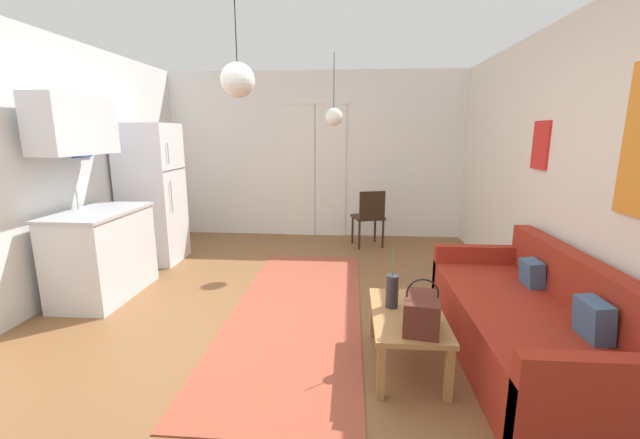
# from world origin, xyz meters

# --- Properties ---
(ground_plane) EXTENTS (5.26, 7.42, 0.10)m
(ground_plane) POSITION_xyz_m (0.00, 0.00, -0.05)
(ground_plane) COLOR brown
(wall_back) EXTENTS (4.86, 0.13, 2.60)m
(wall_back) POSITION_xyz_m (-0.00, 3.46, 1.29)
(wall_back) COLOR white
(wall_back) RESTS_ON ground_plane
(wall_right) EXTENTS (0.12, 7.02, 2.60)m
(wall_right) POSITION_xyz_m (2.38, -0.00, 1.30)
(wall_right) COLOR silver
(wall_right) RESTS_ON ground_plane
(area_rug) EXTENTS (1.20, 3.34, 0.01)m
(area_rug) POSITION_xyz_m (0.08, 0.49, 0.01)
(area_rug) COLOR #9E4733
(area_rug) RESTS_ON ground_plane
(couch) EXTENTS (0.88, 2.05, 0.80)m
(couch) POSITION_xyz_m (1.91, -0.23, 0.27)
(couch) COLOR maroon
(couch) RESTS_ON ground_plane
(coffee_table) EXTENTS (0.50, 0.89, 0.40)m
(coffee_table) POSITION_xyz_m (0.99, -0.34, 0.35)
(coffee_table) COLOR #A87542
(coffee_table) RESTS_ON ground_plane
(bamboo_vase) EXTENTS (0.09, 0.09, 0.46)m
(bamboo_vase) POSITION_xyz_m (0.89, -0.25, 0.52)
(bamboo_vase) COLOR #2D2D33
(bamboo_vase) RESTS_ON coffee_table
(handbag) EXTENTS (0.27, 0.36, 0.35)m
(handbag) POSITION_xyz_m (1.04, -0.58, 0.52)
(handbag) COLOR #512319
(handbag) RESTS_ON coffee_table
(refrigerator) EXTENTS (0.67, 0.66, 1.77)m
(refrigerator) POSITION_xyz_m (-1.97, 1.88, 0.89)
(refrigerator) COLOR white
(refrigerator) RESTS_ON ground_plane
(kitchen_counter) EXTENTS (0.62, 1.08, 2.00)m
(kitchen_counter) POSITION_xyz_m (-1.97, 0.71, 0.75)
(kitchen_counter) COLOR silver
(kitchen_counter) RESTS_ON ground_plane
(accent_chair) EXTENTS (0.52, 0.50, 0.85)m
(accent_chair) POSITION_xyz_m (0.85, 2.75, 0.48)
(accent_chair) COLOR black
(accent_chair) RESTS_ON ground_plane
(pendant_lamp_near) EXTENTS (0.24, 0.24, 0.71)m
(pendant_lamp_near) POSITION_xyz_m (-0.24, -0.11, 2.02)
(pendant_lamp_near) COLOR black
(pendant_lamp_far) EXTENTS (0.22, 0.22, 0.87)m
(pendant_lamp_far) POSITION_xyz_m (0.35, 2.07, 1.85)
(pendant_lamp_far) COLOR black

